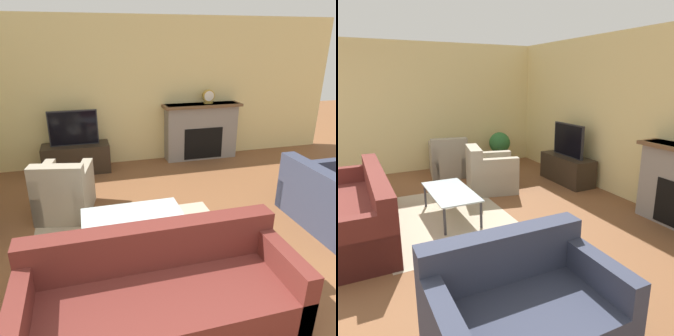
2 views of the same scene
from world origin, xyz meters
The scene contains 10 objects.
wall_back centered at (0.00, 5.20, 1.35)m, with size 8.96×0.06×2.70m.
area_rug centered at (-0.23, 2.23, 0.00)m, with size 2.36×1.78×0.00m.
fireplace centered at (1.61, 5.00, 0.58)m, with size 1.56×0.39×1.11m.
tv_stand centered at (-0.84, 4.86, 0.26)m, with size 1.18×0.47×0.52m.
tv centered at (-0.84, 4.86, 0.83)m, with size 0.85×0.06×0.62m.
couch_sectional centered at (-0.20, 1.06, 0.29)m, with size 2.23×0.89×0.82m.
couch_loveseat centered at (2.37, 2.07, 0.29)m, with size 0.92×1.35×0.82m.
armchair_accent centered at (-1.01, 3.29, 0.30)m, with size 0.84×0.95×0.82m.
coffee_table centered at (-0.23, 2.33, 0.36)m, with size 1.16×0.58×0.40m.
mantel_clock centered at (1.74, 5.01, 1.25)m, with size 0.24×0.07×0.27m.
Camera 1 is at (-0.70, -1.00, 2.29)m, focal length 35.00 mm.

